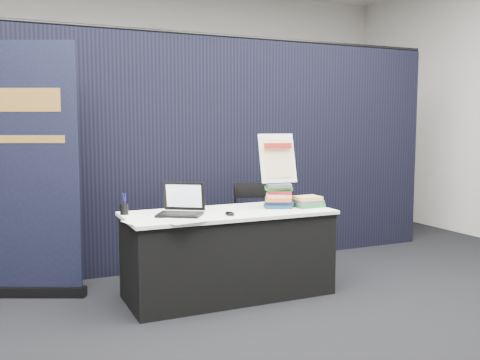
% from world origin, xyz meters
% --- Properties ---
extents(floor, '(8.00, 8.00, 0.00)m').
position_xyz_m(floor, '(0.00, 0.00, 0.00)').
color(floor, black).
rests_on(floor, ground).
extents(wall_back, '(8.00, 0.02, 3.50)m').
position_xyz_m(wall_back, '(0.00, 4.00, 1.75)').
color(wall_back, beige).
rests_on(wall_back, floor).
extents(drape_partition, '(6.00, 0.08, 2.40)m').
position_xyz_m(drape_partition, '(0.00, 1.60, 1.20)').
color(drape_partition, black).
rests_on(drape_partition, floor).
extents(display_table, '(1.80, 0.75, 0.75)m').
position_xyz_m(display_table, '(0.00, 0.55, 0.38)').
color(display_table, black).
rests_on(display_table, floor).
extents(laptop, '(0.43, 0.45, 0.27)m').
position_xyz_m(laptop, '(-0.46, 0.54, 0.81)').
color(laptop, black).
rests_on(laptop, display_table).
extents(mouse, '(0.09, 0.12, 0.03)m').
position_xyz_m(mouse, '(-0.07, 0.35, 0.77)').
color(mouse, black).
rests_on(mouse, display_table).
extents(brochure_left, '(0.31, 0.25, 0.00)m').
position_xyz_m(brochure_left, '(-0.80, 0.39, 0.75)').
color(brochure_left, white).
rests_on(brochure_left, display_table).
extents(brochure_mid, '(0.28, 0.22, 0.00)m').
position_xyz_m(brochure_mid, '(-0.52, 0.36, 0.75)').
color(brochure_mid, silver).
rests_on(brochure_mid, display_table).
extents(brochure_right, '(0.32, 0.26, 0.00)m').
position_xyz_m(brochure_right, '(-0.50, 0.24, 0.75)').
color(brochure_right, beige).
rests_on(brochure_right, display_table).
extents(pen_cup, '(0.08, 0.08, 0.09)m').
position_xyz_m(pen_cup, '(-0.86, 0.75, 0.80)').
color(pen_cup, black).
rests_on(pen_cup, display_table).
extents(book_stack_tall, '(0.29, 0.26, 0.22)m').
position_xyz_m(book_stack_tall, '(0.49, 0.55, 0.86)').
color(book_stack_tall, '#164253').
rests_on(book_stack_tall, display_table).
extents(book_stack_short, '(0.24, 0.19, 0.10)m').
position_xyz_m(book_stack_short, '(0.76, 0.47, 0.80)').
color(book_stack_short, '#217C2E').
rests_on(book_stack_short, display_table).
extents(info_sign, '(0.35, 0.17, 0.46)m').
position_xyz_m(info_sign, '(0.49, 0.58, 1.19)').
color(info_sign, black).
rests_on(info_sign, book_stack_tall).
extents(pullup_banner, '(0.89, 0.48, 2.20)m').
position_xyz_m(pullup_banner, '(-1.58, 1.24, 0.98)').
color(pullup_banner, black).
rests_on(pullup_banner, floor).
extents(stacking_chair, '(0.53, 0.54, 0.90)m').
position_xyz_m(stacking_chair, '(0.58, 1.11, 0.50)').
color(stacking_chair, black).
rests_on(stacking_chair, floor).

